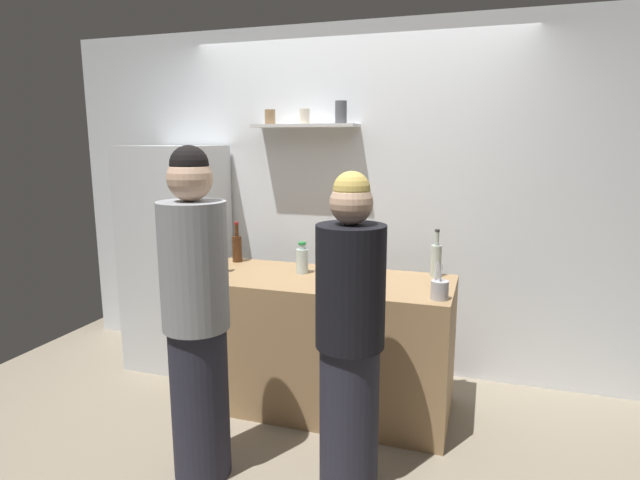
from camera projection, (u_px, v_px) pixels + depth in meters
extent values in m
plane|color=gray|center=(297.00, 443.00, 3.06)|extent=(5.28, 5.28, 0.00)
cube|color=white|center=(353.00, 201.00, 3.98)|extent=(4.80, 0.10, 2.60)
cube|color=silver|center=(305.00, 126.00, 3.83)|extent=(0.79, 0.22, 0.02)
cylinder|color=olive|center=(270.00, 117.00, 3.90)|extent=(0.08, 0.08, 0.11)
cylinder|color=beige|center=(305.00, 116.00, 3.81)|extent=(0.07, 0.07, 0.11)
cylinder|color=#4C4C51|center=(341.00, 112.00, 3.72)|extent=(0.08, 0.08, 0.16)
cube|color=silver|center=(177.00, 256.00, 4.09)|extent=(0.64, 0.65, 1.72)
cylinder|color=#99999E|center=(171.00, 256.00, 3.70)|extent=(0.02, 0.02, 0.45)
cube|color=#9E7A51|center=(320.00, 342.00, 3.44)|extent=(1.70, 0.71, 0.88)
cube|color=gray|center=(350.00, 274.00, 3.36)|extent=(0.34, 0.24, 0.05)
cylinder|color=#B2B2B7|center=(440.00, 290.00, 2.90)|extent=(0.10, 0.10, 0.11)
cylinder|color=silver|center=(436.00, 277.00, 2.90)|extent=(0.02, 0.05, 0.19)
cylinder|color=silver|center=(440.00, 279.00, 2.86)|extent=(0.02, 0.01, 0.18)
cylinder|color=silver|center=(435.00, 278.00, 2.90)|extent=(0.01, 0.05, 0.17)
cylinder|color=silver|center=(440.00, 280.00, 2.90)|extent=(0.02, 0.01, 0.15)
cylinder|color=silver|center=(441.00, 279.00, 2.89)|extent=(0.01, 0.01, 0.17)
cylinder|color=silver|center=(437.00, 278.00, 2.91)|extent=(0.01, 0.01, 0.17)
cylinder|color=silver|center=(440.00, 280.00, 2.88)|extent=(0.02, 0.01, 0.16)
cylinder|color=#472814|center=(237.00, 249.00, 3.79)|extent=(0.07, 0.07, 0.19)
cylinder|color=#472814|center=(237.00, 230.00, 3.77)|extent=(0.03, 0.03, 0.09)
cylinder|color=maroon|center=(236.00, 223.00, 3.76)|extent=(0.03, 0.03, 0.02)
cylinder|color=#19471E|center=(217.00, 256.00, 3.46)|extent=(0.07, 0.07, 0.24)
cylinder|color=#19471E|center=(216.00, 232.00, 3.43)|extent=(0.03, 0.03, 0.08)
cylinder|color=black|center=(216.00, 225.00, 3.42)|extent=(0.03, 0.03, 0.02)
cylinder|color=#B2BFB2|center=(436.00, 261.00, 3.38)|extent=(0.07, 0.07, 0.21)
cylinder|color=#B2BFB2|center=(437.00, 239.00, 3.35)|extent=(0.03, 0.03, 0.09)
cylinder|color=#333333|center=(437.00, 230.00, 3.34)|extent=(0.03, 0.03, 0.02)
cylinder|color=silver|center=(302.00, 261.00, 3.47)|extent=(0.08, 0.08, 0.16)
cylinder|color=silver|center=(302.00, 247.00, 3.45)|extent=(0.04, 0.04, 0.03)
cylinder|color=#268C3F|center=(302.00, 243.00, 3.44)|extent=(0.05, 0.05, 0.02)
cylinder|color=#262633|center=(200.00, 402.00, 2.72)|extent=(0.30, 0.30, 0.82)
cylinder|color=gray|center=(194.00, 266.00, 2.58)|extent=(0.34, 0.34, 0.65)
sphere|color=#D8AD8C|center=(190.00, 179.00, 2.50)|extent=(0.22, 0.22, 0.22)
sphere|color=black|center=(189.00, 165.00, 2.49)|extent=(0.19, 0.19, 0.19)
cylinder|color=#262633|center=(349.00, 416.00, 2.63)|extent=(0.30, 0.30, 0.76)
cylinder|color=black|center=(350.00, 286.00, 2.50)|extent=(0.34, 0.34, 0.60)
sphere|color=#D8AD8C|center=(351.00, 203.00, 2.42)|extent=(0.21, 0.21, 0.21)
sphere|color=#D8B759|center=(352.00, 190.00, 2.41)|extent=(0.18, 0.18, 0.18)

